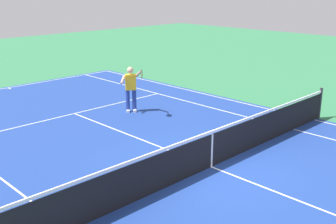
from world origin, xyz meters
TOP-DOWN VIEW (x-y plane):
  - ground_plane at (0.00, 0.00)m, footprint 60.00×60.00m
  - court_slab at (0.00, 0.00)m, footprint 24.20×11.40m
  - court_line_markings at (0.00, 0.00)m, footprint 23.85×11.05m
  - tennis_net at (0.00, 0.00)m, footprint 0.10×11.70m
  - tennis_player_near at (5.15, -1.64)m, footprint 1.17×0.75m

SIDE VIEW (x-z plane):
  - ground_plane at x=0.00m, z-range 0.00..0.00m
  - court_slab at x=0.00m, z-range 0.00..0.00m
  - court_line_markings at x=0.00m, z-range 0.00..0.01m
  - tennis_net at x=0.00m, z-range -0.05..1.03m
  - tennis_player_near at x=5.15m, z-range 0.08..1.78m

